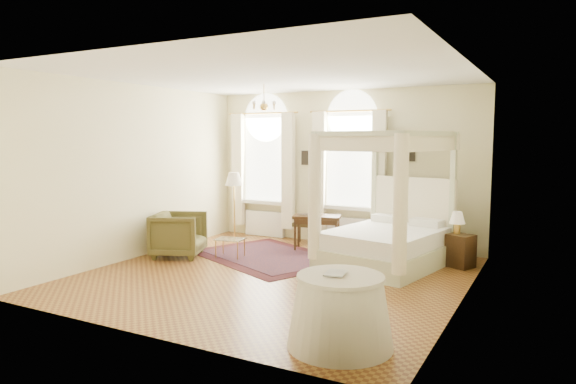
# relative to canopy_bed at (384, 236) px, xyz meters

# --- Properties ---
(ground) EXTENTS (6.00, 6.00, 0.00)m
(ground) POSITION_rel_canopy_bed_xyz_m (-1.43, -1.46, -0.55)
(ground) COLOR olive
(ground) RESTS_ON ground
(room_walls) EXTENTS (6.00, 6.00, 6.00)m
(room_walls) POSITION_rel_canopy_bed_xyz_m (-1.43, -1.46, 1.43)
(room_walls) COLOR #FCF2C0
(room_walls) RESTS_ON ground
(window_left) EXTENTS (1.62, 0.27, 3.29)m
(window_left) POSITION_rel_canopy_bed_xyz_m (-3.33, 1.41, 0.94)
(window_left) COLOR silver
(window_left) RESTS_ON room_walls
(window_right) EXTENTS (1.62, 0.27, 3.29)m
(window_right) POSITION_rel_canopy_bed_xyz_m (-1.23, 1.41, 0.94)
(window_right) COLOR silver
(window_right) RESTS_ON room_walls
(chandelier) EXTENTS (0.51, 0.45, 0.50)m
(chandelier) POSITION_rel_canopy_bed_xyz_m (-2.33, -0.26, 2.36)
(chandelier) COLOR #BC913E
(chandelier) RESTS_ON room_walls
(wall_pictures) EXTENTS (2.54, 0.03, 0.39)m
(wall_pictures) POSITION_rel_canopy_bed_xyz_m (-1.34, 1.51, 1.35)
(wall_pictures) COLOR black
(wall_pictures) RESTS_ON room_walls
(canopy_bed) EXTENTS (2.20, 2.52, 2.40)m
(canopy_bed) POSITION_rel_canopy_bed_xyz_m (0.00, 0.00, 0.00)
(canopy_bed) COLOR beige
(canopy_bed) RESTS_ON ground
(nightstand) EXTENTS (0.53, 0.51, 0.59)m
(nightstand) POSITION_rel_canopy_bed_xyz_m (1.22, 0.57, -0.25)
(nightstand) COLOR #321E0D
(nightstand) RESTS_ON ground
(nightstand_lamp) EXTENTS (0.27, 0.27, 0.40)m
(nightstand_lamp) POSITION_rel_canopy_bed_xyz_m (1.13, 0.63, 0.31)
(nightstand_lamp) COLOR #BC913E
(nightstand_lamp) RESTS_ON nightstand
(writing_desk) EXTENTS (1.06, 0.74, 0.72)m
(writing_desk) POSITION_rel_canopy_bed_xyz_m (-1.63, 0.67, 0.07)
(writing_desk) COLOR #321E0D
(writing_desk) RESTS_ON ground
(laptop) EXTENTS (0.35, 0.27, 0.02)m
(laptop) POSITION_rel_canopy_bed_xyz_m (-1.85, 0.59, 0.18)
(laptop) COLOR black
(laptop) RESTS_ON writing_desk
(stool) EXTENTS (0.46, 0.46, 0.48)m
(stool) POSITION_rel_canopy_bed_xyz_m (-2.13, 1.09, -0.15)
(stool) COLOR #483E1F
(stool) RESTS_ON ground
(armchair) EXTENTS (1.22, 1.21, 0.86)m
(armchair) POSITION_rel_canopy_bed_xyz_m (-3.75, -1.12, -0.12)
(armchair) COLOR #48421F
(armchair) RESTS_ON ground
(coffee_table) EXTENTS (0.58, 0.44, 0.36)m
(coffee_table) POSITION_rel_canopy_bed_xyz_m (-2.82, -0.74, -0.22)
(coffee_table) COLOR silver
(coffee_table) RESTS_ON ground
(floor_lamp) EXTENTS (0.40, 0.40, 1.54)m
(floor_lamp) POSITION_rel_canopy_bed_xyz_m (-3.62, 0.60, 0.77)
(floor_lamp) COLOR #BC913E
(floor_lamp) RESTS_ON ground
(oriental_rug) EXTENTS (3.51, 3.10, 0.01)m
(oriental_rug) POSITION_rel_canopy_bed_xyz_m (-2.19, -0.33, -0.54)
(oriental_rug) COLOR #390D10
(oriental_rug) RESTS_ON ground
(side_table) EXTENTS (1.17, 1.17, 0.80)m
(side_table) POSITION_rel_canopy_bed_xyz_m (0.66, -3.68, -0.15)
(side_table) COLOR beige
(side_table) RESTS_ON ground
(book) EXTENTS (0.26, 0.32, 0.03)m
(book) POSITION_rel_canopy_bed_xyz_m (0.49, -3.70, 0.27)
(book) COLOR black
(book) RESTS_ON side_table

